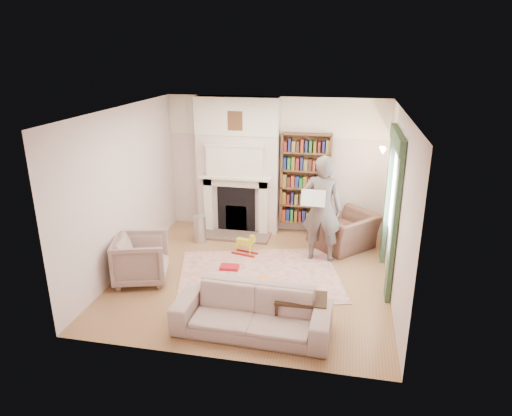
% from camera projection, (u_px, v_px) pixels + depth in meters
% --- Properties ---
extents(floor, '(4.50, 4.50, 0.00)m').
position_uv_depth(floor, '(253.00, 276.00, 7.83)').
color(floor, brown).
rests_on(floor, ground).
extents(ceiling, '(4.50, 4.50, 0.00)m').
position_uv_depth(ceiling, '(253.00, 111.00, 6.90)').
color(ceiling, white).
rests_on(ceiling, wall_back).
extents(wall_back, '(4.50, 0.00, 4.50)m').
position_uv_depth(wall_back, '(275.00, 165.00, 9.45)').
color(wall_back, silver).
rests_on(wall_back, floor).
extents(wall_front, '(4.50, 0.00, 4.50)m').
position_uv_depth(wall_front, '(213.00, 258.00, 5.28)').
color(wall_front, silver).
rests_on(wall_front, floor).
extents(wall_left, '(0.00, 4.50, 4.50)m').
position_uv_depth(wall_left, '(124.00, 190.00, 7.79)').
color(wall_left, silver).
rests_on(wall_left, floor).
extents(wall_right, '(0.00, 4.50, 4.50)m').
position_uv_depth(wall_right, '(397.00, 208.00, 6.94)').
color(wall_right, silver).
rests_on(wall_right, floor).
extents(fireplace, '(1.70, 0.58, 2.80)m').
position_uv_depth(fireplace, '(238.00, 167.00, 9.41)').
color(fireplace, silver).
rests_on(fireplace, floor).
extents(bookcase, '(1.00, 0.24, 1.85)m').
position_uv_depth(bookcase, '(305.00, 179.00, 9.28)').
color(bookcase, brown).
rests_on(bookcase, floor).
extents(window, '(0.02, 0.90, 1.30)m').
position_uv_depth(window, '(394.00, 196.00, 7.30)').
color(window, silver).
rests_on(window, wall_right).
extents(curtain_left, '(0.07, 0.32, 2.40)m').
position_uv_depth(curtain_left, '(394.00, 227.00, 6.74)').
color(curtain_left, '#2B432D').
rests_on(curtain_left, floor).
extents(curtain_right, '(0.07, 0.32, 2.40)m').
position_uv_depth(curtain_right, '(388.00, 198.00, 8.04)').
color(curtain_right, '#2B432D').
rests_on(curtain_right, floor).
extents(pelmet, '(0.09, 1.70, 0.24)m').
position_uv_depth(pelmet, '(397.00, 139.00, 7.00)').
color(pelmet, '#2B432D').
rests_on(pelmet, wall_right).
extents(wall_sconce, '(0.20, 0.24, 0.24)m').
position_uv_depth(wall_sconce, '(380.00, 154.00, 8.21)').
color(wall_sconce, gold).
rests_on(wall_sconce, wall_right).
extents(rug, '(3.14, 2.71, 0.01)m').
position_uv_depth(rug, '(259.00, 275.00, 7.83)').
color(rug, beige).
rests_on(rug, floor).
extents(armchair_reading, '(1.42, 1.43, 0.70)m').
position_uv_depth(armchair_reading, '(346.00, 231.00, 8.81)').
color(armchair_reading, '#442724').
rests_on(armchair_reading, floor).
extents(armchair_left, '(1.07, 1.05, 0.78)m').
position_uv_depth(armchair_left, '(141.00, 259.00, 7.56)').
color(armchair_left, '#A19A85').
rests_on(armchair_left, floor).
extents(sofa, '(2.15, 0.90, 0.62)m').
position_uv_depth(sofa, '(252.00, 312.00, 6.19)').
color(sofa, '#BEB09D').
rests_on(sofa, floor).
extents(man_reading, '(0.73, 0.50, 1.96)m').
position_uv_depth(man_reading, '(322.00, 209.00, 8.13)').
color(man_reading, '#564C45').
rests_on(man_reading, floor).
extents(newspaper, '(0.42, 0.14, 0.28)m').
position_uv_depth(newspaper, '(313.00, 198.00, 7.89)').
color(newspaper, silver).
rests_on(newspaper, man_reading).
extents(coffee_table, '(0.71, 0.47, 0.45)m').
position_uv_depth(coffee_table, '(301.00, 311.00, 6.36)').
color(coffee_table, '#312011').
rests_on(coffee_table, floor).
extents(paraffin_heater, '(0.30, 0.30, 0.55)m').
position_uv_depth(paraffin_heater, '(200.00, 229.00, 9.12)').
color(paraffin_heater, '#B6B7BE').
rests_on(paraffin_heater, floor).
extents(rocking_horse, '(0.51, 0.30, 0.42)m').
position_uv_depth(rocking_horse, '(245.00, 244.00, 8.57)').
color(rocking_horse, gold).
rests_on(rocking_horse, rug).
extents(board_game, '(0.34, 0.34, 0.03)m').
position_uv_depth(board_game, '(221.00, 283.00, 7.53)').
color(board_game, gold).
rests_on(board_game, rug).
extents(game_box_lid, '(0.34, 0.24, 0.05)m').
position_uv_depth(game_box_lid, '(229.00, 267.00, 8.06)').
color(game_box_lid, '#AB131E').
rests_on(game_box_lid, rug).
extents(comic_annuals, '(0.79, 0.62, 0.02)m').
position_uv_depth(comic_annuals, '(259.00, 284.00, 7.52)').
color(comic_annuals, red).
rests_on(comic_annuals, rug).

